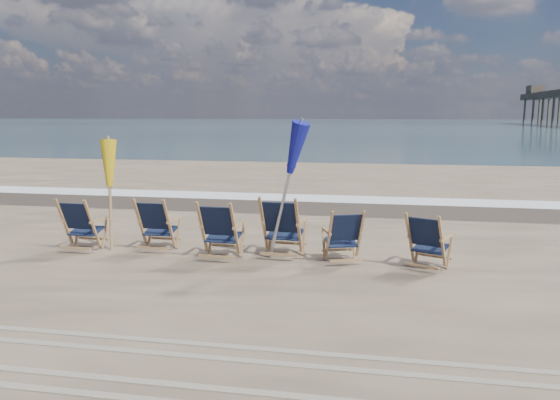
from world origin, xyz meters
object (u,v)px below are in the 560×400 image
Objects in this scene: beach_chair_2 at (235,232)px; beach_chair_3 at (298,229)px; beach_chair_0 at (92,226)px; beach_chair_1 at (169,226)px; beach_chair_5 at (442,244)px; umbrella_yellow at (109,169)px; umbrella_blue at (284,150)px; beach_chair_4 at (360,236)px.

beach_chair_2 is 1.07m from beach_chair_3.
beach_chair_0 is 1.00× the size of beach_chair_1.
beach_chair_2 reaches higher than beach_chair_0.
beach_chair_5 is 5.93m from umbrella_yellow.
beach_chair_3 is (1.03, 0.31, 0.03)m from beach_chair_2.
umbrella_blue reaches higher than beach_chair_1.
beach_chair_3 is 0.45× the size of umbrella_blue.
umbrella_yellow is at bearing -21.75° from beach_chair_4.
beach_chair_5 is at bearing -178.02° from beach_chair_2.
beach_chair_5 is at bearing 176.66° from beach_chair_1.
beach_chair_4 is at bearing -176.15° from beach_chair_0.
umbrella_yellow is (-1.17, 0.11, 0.98)m from beach_chair_1.
beach_chair_3 reaches higher than beach_chair_1.
beach_chair_1 is 3.38m from beach_chair_4.
beach_chair_4 is at bearing -2.32° from umbrella_yellow.
beach_chair_2 is 1.59m from umbrella_blue.
beach_chair_1 is 4.67m from beach_chair_5.
beach_chair_0 reaches higher than beach_chair_4.
beach_chair_3 is at bearing -175.18° from beach_chair_0.
beach_chair_2 is 2.09m from beach_chair_4.
umbrella_blue is at bearing 176.50° from beach_chair_1.
beach_chair_1 is 0.96× the size of beach_chair_2.
umbrella_yellow is at bearing 2.02° from beach_chair_3.
umbrella_blue is (3.28, -0.29, 0.40)m from umbrella_yellow.
beach_chair_0 is 0.50× the size of umbrella_yellow.
beach_chair_3 reaches higher than beach_chair_2.
umbrella_blue is (2.11, -0.19, 1.38)m from beach_chair_1.
umbrella_blue reaches higher than umbrella_yellow.
beach_chair_0 is at bearing -178.85° from umbrella_blue.
beach_chair_2 is 2.70m from umbrella_yellow.
beach_chair_2 is (1.31, -0.36, 0.02)m from beach_chair_1.
beach_chair_5 is at bearing -4.97° from umbrella_yellow.
beach_chair_1 is 2.53m from umbrella_blue.
umbrella_blue is (-0.23, -0.13, 1.33)m from beach_chair_3.
beach_chair_4 is 1.90m from umbrella_blue.
beach_chair_0 is at bearing 7.80° from beach_chair_3.
beach_chair_0 is 4.73m from beach_chair_4.
beach_chair_3 is (2.34, -0.05, 0.05)m from beach_chair_1.
umbrella_yellow is (-5.82, 0.51, 1.01)m from beach_chair_5.
beach_chair_3 is 0.55× the size of umbrella_yellow.
beach_chair_5 is (4.65, -0.40, -0.03)m from beach_chair_1.
beach_chair_4 is 1.31m from beach_chair_5.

